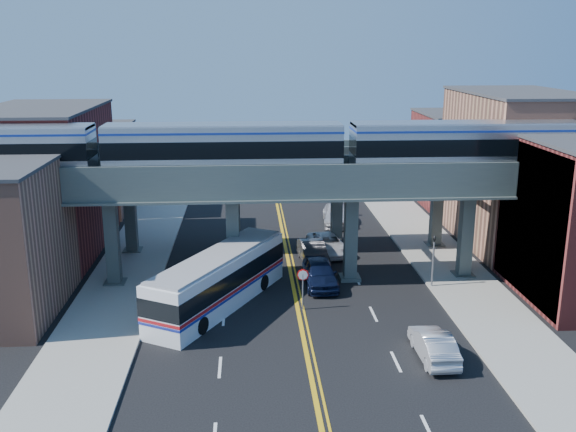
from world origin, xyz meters
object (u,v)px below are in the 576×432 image
Objects in this scene: car_lane_b at (313,253)px; car_parked_curb at (434,345)px; stop_sign at (303,283)px; transit_train at (224,148)px; transit_bus at (219,280)px; car_lane_a at (320,273)px; car_lane_c at (328,244)px; traffic_signal at (433,255)px; car_lane_d at (336,215)px.

car_lane_b reaches higher than car_parked_curb.
car_lane_b is (1.50, 8.42, -0.94)m from stop_sign.
car_parked_curb is (4.70, -15.13, -0.07)m from car_lane_b.
transit_train is at bearing 133.45° from stop_sign.
transit_bus is at bearing -136.21° from car_lane_b.
transit_bus is at bearing -95.41° from transit_train.
car_lane_c is (1.37, 6.83, -0.16)m from car_lane_a.
car_lane_c is (7.61, 5.80, -8.54)m from transit_train.
car_parked_curb reaches higher than car_lane_c.
traffic_signal is at bearing -106.19° from car_parked_curb.
car_lane_d reaches higher than car_lane_b.
transit_train is 10.19m from stop_sign.
car_lane_a is 11.67m from car_parked_curb.
stop_sign is 5.21m from transit_bus.
car_lane_a is 6.97m from car_lane_c.
car_lane_d is 1.24× the size of car_parked_curb.
car_lane_b is at bearing 88.41° from car_lane_a.
traffic_signal is 0.34× the size of transit_bus.
car_parked_curb is at bearing -87.13° from car_lane_c.
stop_sign is at bearing -99.16° from car_lane_d.
car_lane_c is at bearing -9.97° from transit_bus.
car_lane_d is (9.82, 18.15, -0.82)m from transit_bus.
transit_bus is 2.45× the size of car_lane_b.
stop_sign reaches higher than car_lane_b.
car_lane_c is at bearing -97.72° from car_lane_d.
car_lane_a is (1.50, 3.97, -0.87)m from stop_sign.
car_lane_c is at bearing 75.10° from stop_sign.
car_lane_b is at bearing 79.90° from stop_sign.
car_lane_a reaches higher than car_lane_b.
transit_train is 18.98m from car_lane_d.
traffic_signal is 10.20m from car_parked_curb.
transit_bus is 9.98m from car_lane_b.
car_lane_b is 2.75m from car_lane_c.
traffic_signal is at bearing 18.63° from stop_sign.
transit_bus reaches higher than car_lane_d.
traffic_signal is at bearing -40.74° from car_lane_b.
traffic_signal is at bearing -8.34° from transit_train.
transit_bus is (-14.02, -2.01, -0.66)m from traffic_signal.
car_lane_a is at bearing -97.27° from car_lane_d.
stop_sign is 0.58× the size of car_parked_curb.
car_lane_d reaches higher than car_lane_c.
transit_bus reaches higher than car_lane_b.
car_lane_b is (6.62, 7.43, -0.82)m from transit_bus.
car_lane_a is at bearing -36.58° from transit_bus.
traffic_signal is at bearing -52.66° from transit_bus.
car_lane_c is 17.83m from car_parked_curb.
transit_bus is at bearing -113.77° from car_lane_d.
stop_sign is 0.53× the size of car_lane_b.
stop_sign is at bearing -46.55° from transit_train.
transit_train is 9.49× the size of car_lane_b.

